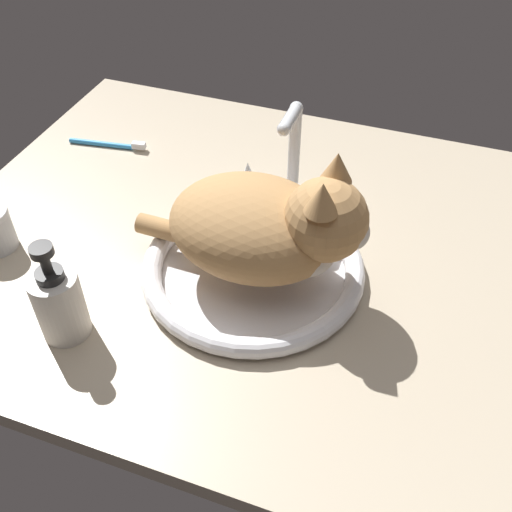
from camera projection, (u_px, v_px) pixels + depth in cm
name	position (u px, v px, depth cm)	size (l,w,h in cm)	color
countertop	(268.00, 251.00, 97.49)	(107.42, 81.79, 3.00)	#B7A88E
sink_basin	(256.00, 269.00, 90.43)	(33.84, 33.84, 3.04)	white
faucet	(295.00, 167.00, 99.68)	(20.56, 9.53, 18.78)	silver
cat	(272.00, 227.00, 83.51)	(35.53, 19.71, 19.33)	tan
soap_pump_bottle	(59.00, 303.00, 79.60)	(6.66, 6.66, 15.84)	silver
toothbrush	(110.00, 144.00, 116.49)	(15.61, 3.39, 1.70)	#338CD1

